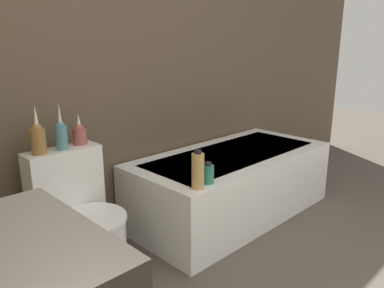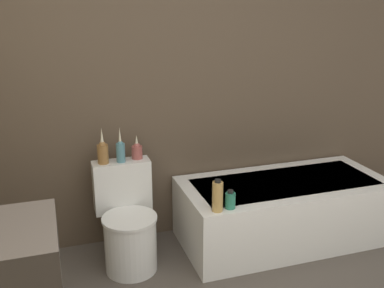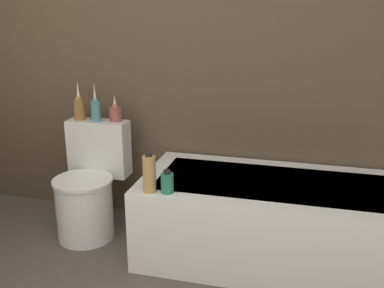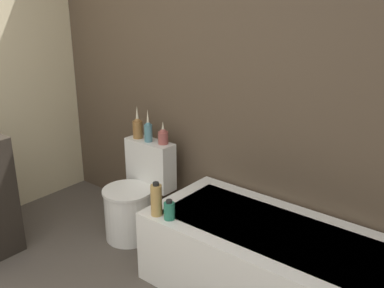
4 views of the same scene
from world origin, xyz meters
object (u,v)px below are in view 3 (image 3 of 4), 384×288
bathtub (277,221)px  vase_silver (96,108)px  shampoo_bottle_short (167,183)px  vase_bronze (115,112)px  toilet (89,189)px  shampoo_bottle_tall (149,174)px  vase_gold (79,107)px

bathtub → vase_silver: bearing=171.1°
vase_silver → shampoo_bottle_short: bearing=-37.0°
vase_bronze → shampoo_bottle_short: size_ratio=1.36×
bathtub → toilet: (-1.21, 0.02, 0.06)m
toilet → vase_silver: size_ratio=2.83×
bathtub → shampoo_bottle_short: size_ratio=12.29×
shampoo_bottle_tall → shampoo_bottle_short: 0.11m
vase_silver → shampoo_bottle_short: size_ratio=1.97×
toilet → vase_gold: 0.54m
vase_bronze → shampoo_bottle_short: (0.51, -0.51, -0.24)m
bathtub → vase_bronze: (-1.09, 0.22, 0.53)m
toilet → vase_silver: bearing=90.0°
toilet → vase_gold: bearing=125.2°
bathtub → vase_bronze: bearing=168.5°
vase_silver → vase_bronze: size_ratio=1.45×
bathtub → vase_gold: bearing=171.6°
bathtub → toilet: size_ratio=2.21×
toilet → vase_bronze: 0.53m
vase_gold → shampoo_bottle_tall: vase_gold is taller
bathtub → vase_silver: size_ratio=6.23×
shampoo_bottle_short → vase_bronze: bearing=135.1°
vase_silver → vase_bronze: (0.12, 0.03, -0.02)m
bathtub → vase_bronze: 1.23m
bathtub → vase_bronze: vase_bronze is taller
bathtub → shampoo_bottle_tall: bearing=-155.8°
vase_gold → shampoo_bottle_tall: bearing=-37.1°
vase_gold → toilet: bearing=-54.8°
bathtub → toilet: bearing=178.8°
bathtub → vase_silver: vase_silver is taller
vase_gold → shampoo_bottle_short: size_ratio=1.98×
vase_gold → vase_silver: 0.12m
vase_gold → vase_silver: (0.12, -0.01, -0.00)m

